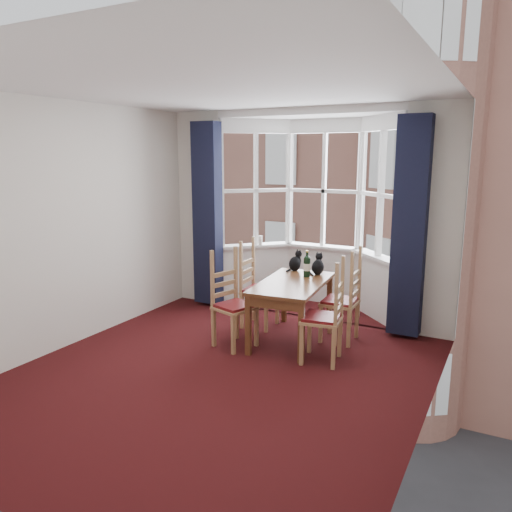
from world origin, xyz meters
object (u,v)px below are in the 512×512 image
Objects in this scene: chair_right_near at (330,320)px; cat_left at (295,262)px; dining_table at (292,290)px; wine_bottle at (307,265)px; chair_left_far at (253,290)px; chair_right_far at (347,303)px; chair_left_near at (230,306)px; cat_right at (318,266)px; candle_tall at (260,240)px.

cat_left is at bearing 130.51° from chair_right_near.
wine_bottle is (0.05, 0.32, 0.24)m from dining_table.
chair_left_far and chair_right_far have the same top height.
chair_right_near is at bearing 2.44° from chair_left_near.
chair_right_far reaches higher than dining_table.
chair_right_far is (1.26, 0.00, 0.00)m from chair_left_far.
cat_right reaches higher than dining_table.
chair_left_near is (-0.59, -0.46, -0.16)m from dining_table.
chair_left_near and chair_right_near have the same top height.
dining_table is 0.40m from wine_bottle.
chair_right_near is 1.32m from cat_left.
cat_right is (0.72, 0.96, 0.36)m from chair_left_near.
chair_right_near is at bearing -87.87° from chair_right_far.
cat_right is at bearing 118.44° from chair_right_near.
chair_right_far is 6.67× the size of candle_tall.
chair_left_far is at bearing 158.15° from dining_table.
cat_left is at bearing 69.01° from chair_left_near.
candle_tall is (-0.89, 0.73, 0.11)m from cat_left.
candle_tall is at bearing 147.06° from cat_right.
cat_left reaches higher than chair_right_near.
chair_left_far is 1.26m from chair_right_far.
chair_right_near is 3.27× the size of cat_left.
cat_left is 0.86× the size of wine_bottle.
chair_left_near is 2.81× the size of wine_bottle.
candle_tall is at bearing 105.89° from chair_left_near.
chair_left_near is at bearing -127.00° from cat_right.
cat_left is 2.04× the size of candle_tall.
wine_bottle is at bearing 3.95° from chair_left_far.
dining_table is 0.55m from cat_right.
cat_right is at bearing 153.63° from chair_right_far.
cat_left is (-0.20, 0.56, 0.20)m from dining_table.
chair_left_near is at bearing -142.23° from dining_table.
chair_right_near is 1.00× the size of chair_right_far.
dining_table is at bearing -99.73° from wine_bottle.
dining_table is 4.96× the size of cat_left.
dining_table is 1.51× the size of chair_left_far.
chair_right_near and chair_right_far have the same top height.
candle_tall reaches higher than cat_right.
cat_right is 0.20m from wine_bottle.
cat_right is at bearing -32.94° from candle_tall.
wine_bottle reaches higher than cat_left.
wine_bottle is (0.65, 0.77, 0.40)m from chair_left_near.
chair_left_far is 3.23× the size of cat_right.
cat_left is (0.39, 1.01, 0.36)m from chair_left_near.
cat_left is (-0.82, 0.96, 0.36)m from chair_right_near.
chair_right_near is at bearing -61.56° from cat_right.
cat_right reaches higher than cat_left.
chair_right_far is at bearing -31.21° from candle_tall.
cat_left is 0.35m from wine_bottle.
dining_table is 4.88× the size of cat_right.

